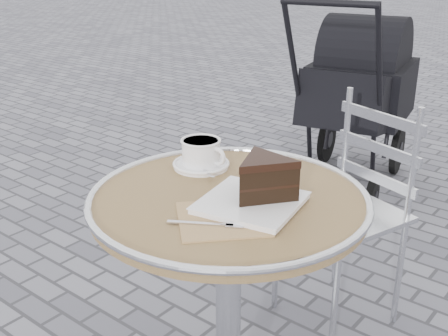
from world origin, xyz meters
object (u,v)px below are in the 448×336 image
Objects in this scene: baby_stroller at (356,100)px; cake_plate_set at (260,184)px; bistro_chair at (361,186)px; cappuccino_set at (201,155)px; cafe_table at (228,253)px.

cake_plate_set is at bearing -82.48° from baby_stroller.
baby_stroller is at bearing 135.13° from bistro_chair.
cake_plate_set is at bearing -21.21° from cappuccino_set.
bistro_chair is 1.30m from baby_stroller.
cafe_table is 0.65× the size of baby_stroller.
cappuccino_set is 0.45× the size of cake_plate_set.
cake_plate_set reaches higher than bistro_chair.
bistro_chair is (0.03, 0.73, -0.05)m from cafe_table.
cake_plate_set is 0.46× the size of bistro_chair.
bistro_chair is at bearing 87.91° from cafe_table.
cappuccino_set is at bearing -90.79° from bistro_chair.
bistro_chair is at bearing 83.99° from cake_plate_set.
baby_stroller is at bearing 98.25° from cake_plate_set.
cappuccino_set is 0.21× the size of bistro_chair.
cappuccino_set is at bearing 149.51° from cafe_table.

